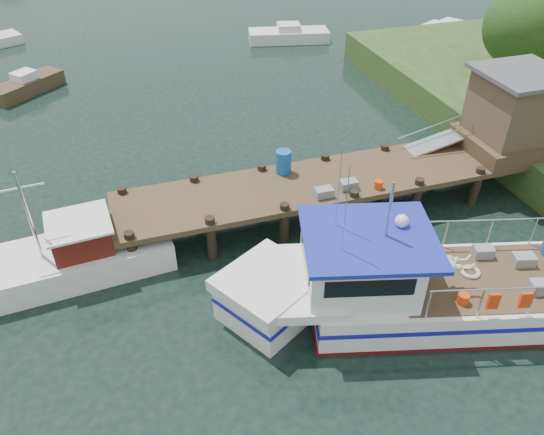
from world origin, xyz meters
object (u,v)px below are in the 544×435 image
object	(u,v)px
dock	(453,138)
moored_c	(436,36)
moored_rowboat	(27,85)
work_boat	(58,260)
lobster_boat	(403,287)
moored_b	(289,35)

from	to	relation	value
dock	moored_c	size ratio (longest dim) A/B	2.25
dock	moored_rowboat	xyz separation A→B (m)	(-16.01, 15.04, -1.81)
work_boat	dock	bearing A→B (deg)	-1.85
work_boat	moored_c	distance (m)	28.91
dock	moored_rowboat	distance (m)	22.04
lobster_boat	moored_rowboat	xyz separation A→B (m)	(-11.18, 20.43, -0.54)
moored_c	lobster_boat	bearing A→B (deg)	-141.95
dock	work_boat	bearing A→B (deg)	-176.94
moored_c	moored_rowboat	bearing A→B (deg)	163.72
work_boat	moored_c	size ratio (longest dim) A/B	1.02
moored_rowboat	moored_b	world-z (taller)	moored_rowboat
lobster_boat	work_boat	xyz separation A→B (m)	(-9.43, 4.63, -0.35)
lobster_boat	work_boat	bearing A→B (deg)	168.64
work_boat	moored_rowboat	world-z (taller)	work_boat
work_boat	moored_rowboat	xyz separation A→B (m)	(-1.75, 15.80, -0.19)
moored_b	work_boat	bearing A→B (deg)	-149.15
lobster_boat	dock	bearing A→B (deg)	62.91
moored_rowboat	moored_b	bearing A→B (deg)	1.18
lobster_boat	work_boat	size ratio (longest dim) A/B	1.47
lobster_boat	moored_rowboat	distance (m)	23.30
lobster_boat	moored_b	bearing A→B (deg)	93.18
moored_rowboat	moored_b	size ratio (longest dim) A/B	0.71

